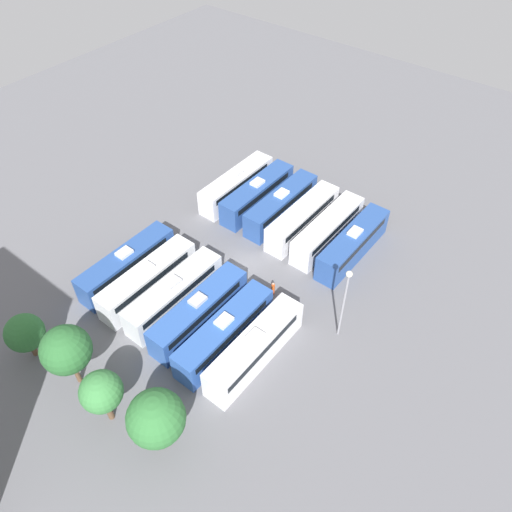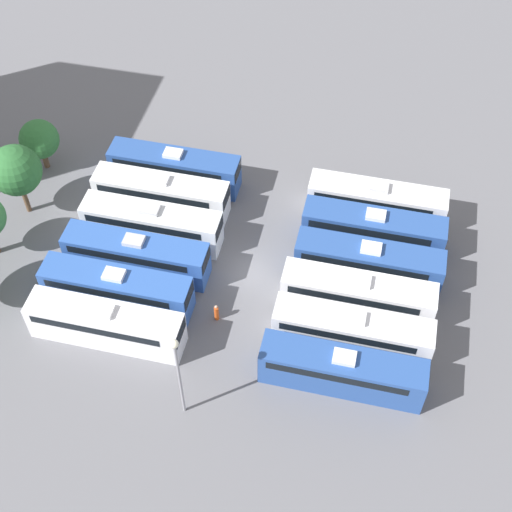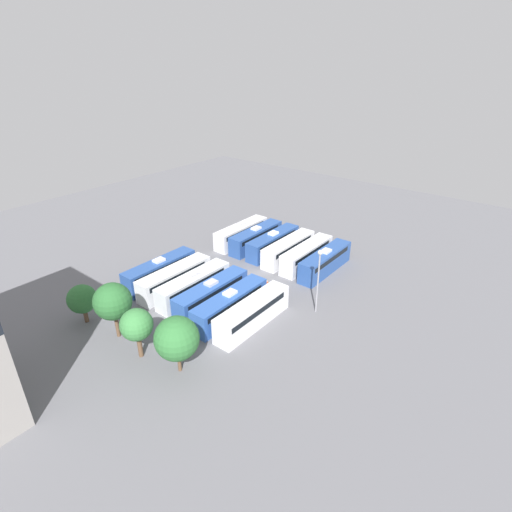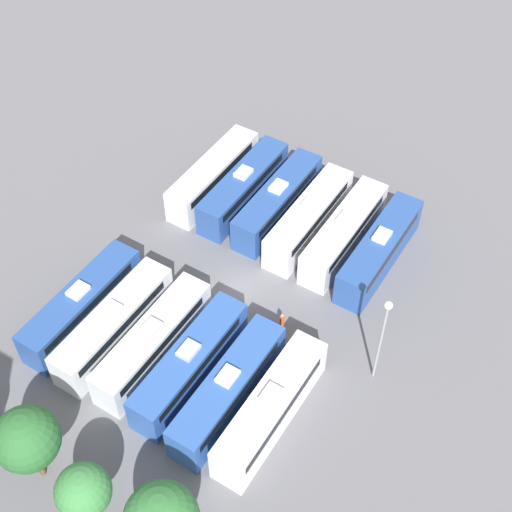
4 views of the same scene
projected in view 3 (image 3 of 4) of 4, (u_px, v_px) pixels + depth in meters
The scene contains 19 objects.
ground_plane at pixel (246, 276), 60.49m from camera, with size 119.86×119.86×0.00m, color slate.
bus_0 at pixel (325, 261), 61.02m from camera, with size 2.60×11.76×3.66m.
bus_1 at pixel (307, 254), 63.12m from camera, with size 2.60×11.76×3.66m.
bus_2 at pixel (288, 249), 65.01m from camera, with size 2.60×11.76×3.66m.
bus_3 at pixel (273, 242), 67.20m from camera, with size 2.60×11.76×3.66m.
bus_4 at pixel (256, 237), 69.17m from camera, with size 2.60×11.76×3.66m.
bus_5 at pixel (241, 233), 70.93m from camera, with size 2.60×11.76×3.66m.
bus_6 at pixel (253, 312), 48.55m from camera, with size 2.60×11.76×3.66m.
bus_7 at pixel (230, 304), 50.18m from camera, with size 2.60×11.76×3.66m.
bus_8 at pixel (211, 294), 52.42m from camera, with size 2.60×11.76×3.66m.
bus_9 at pixel (194, 285), 54.48m from camera, with size 2.60×11.76×3.66m.
bus_10 at pixel (175, 278), 56.23m from camera, with size 2.60×11.76×3.66m.
bus_11 at pixel (160, 270), 58.24m from camera, with size 2.60×11.76×3.66m.
worker_person at pixel (267, 286), 56.30m from camera, with size 0.36×0.36×1.66m.
light_pole at pixel (319, 272), 49.36m from camera, with size 0.60×0.60×8.84m.
tree_0 at pixel (177, 338), 40.29m from camera, with size 4.65×4.65×6.50m.
tree_1 at pixel (137, 325), 42.34m from camera, with size 3.55×3.55×5.98m.
tree_2 at pixel (113, 302), 45.27m from camera, with size 4.36×4.36×7.00m.
tree_3 at pixel (82, 299), 48.55m from camera, with size 3.58×3.58×5.10m.
Camera 3 is at (-34.19, 40.44, 29.45)m, focal length 28.00 mm.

